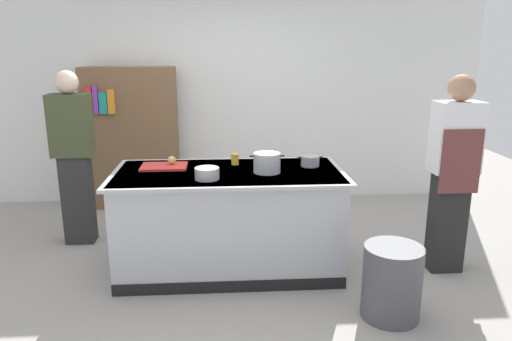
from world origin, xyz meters
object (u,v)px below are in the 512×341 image
object	(u,v)px
onion	(172,160)
person_guest	(74,154)
juice_cup	(235,159)
stock_pot	(267,163)
sauce_pan	(310,161)
mixing_bowl	(207,173)
bookshelf	(132,139)
trash_bin	(392,282)
person_chef	(453,171)

from	to	relation	value
onion	person_guest	size ratio (longest dim) A/B	0.04
juice_cup	person_guest	xyz separation A→B (m)	(-1.57, 0.47, -0.04)
stock_pot	sauce_pan	xyz separation A→B (m)	(0.40, 0.19, -0.04)
stock_pot	mixing_bowl	xyz separation A→B (m)	(-0.50, -0.18, -0.04)
stock_pot	bookshelf	bearing A→B (deg)	128.47
onion	sauce_pan	bearing A→B (deg)	-3.30
onion	trash_bin	bearing A→B (deg)	-32.91
sauce_pan	juice_cup	bearing A→B (deg)	171.47
juice_cup	bookshelf	size ratio (longest dim) A/B	0.06
trash_bin	person_chef	bearing A→B (deg)	44.41
person_chef	bookshelf	xyz separation A→B (m)	(-3.06, 1.95, -0.06)
mixing_bowl	juice_cup	bearing A→B (deg)	63.10
sauce_pan	bookshelf	distance (m)	2.51
onion	sauce_pan	distance (m)	1.23
person_guest	onion	bearing A→B (deg)	79.98
bookshelf	onion	bearing A→B (deg)	-67.85
sauce_pan	trash_bin	world-z (taller)	sauce_pan
onion	bookshelf	xyz separation A→B (m)	(-0.65, 1.59, -0.10)
stock_pot	person_guest	world-z (taller)	person_guest
person_guest	trash_bin	bearing A→B (deg)	75.71
trash_bin	mixing_bowl	bearing A→B (deg)	154.47
person_chef	bookshelf	size ratio (longest dim) A/B	1.01
stock_pot	juice_cup	size ratio (longest dim) A/B	2.94
trash_bin	person_guest	distance (m)	3.17
juice_cup	person_chef	distance (m)	1.88
onion	trash_bin	size ratio (longest dim) A/B	0.13
person_guest	bookshelf	bearing A→B (deg)	178.33
person_guest	bookshelf	xyz separation A→B (m)	(0.35, 1.10, -0.06)
sauce_pan	person_chef	size ratio (longest dim) A/B	0.13
sauce_pan	juice_cup	distance (m)	0.67
person_chef	person_guest	xyz separation A→B (m)	(-3.41, 0.86, -0.00)
trash_bin	juice_cup	bearing A→B (deg)	134.91
mixing_bowl	person_guest	world-z (taller)	person_guest
person_chef	trash_bin	bearing A→B (deg)	139.19
person_chef	person_guest	size ratio (longest dim) A/B	1.00
stock_pot	bookshelf	world-z (taller)	bookshelf
sauce_pan	trash_bin	xyz separation A→B (m)	(0.44, -1.01, -0.67)
stock_pot	mixing_bowl	bearing A→B (deg)	-160.62
stock_pot	mixing_bowl	distance (m)	0.53
mixing_bowl	onion	bearing A→B (deg)	126.59
mixing_bowl	juice_cup	xyz separation A→B (m)	(0.24, 0.47, 0.00)
stock_pot	person_guest	bearing A→B (deg)	157.50
juice_cup	trash_bin	xyz separation A→B (m)	(1.11, -1.11, -0.67)
stock_pot	person_chef	size ratio (longest dim) A/B	0.17
trash_bin	bookshelf	xyz separation A→B (m)	(-2.32, 2.67, 0.58)
onion	stock_pot	world-z (taller)	stock_pot
stock_pot	juice_cup	distance (m)	0.39
juice_cup	trash_bin	world-z (taller)	juice_cup
onion	sauce_pan	world-z (taller)	onion
person_guest	person_chef	bearing A→B (deg)	92.14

